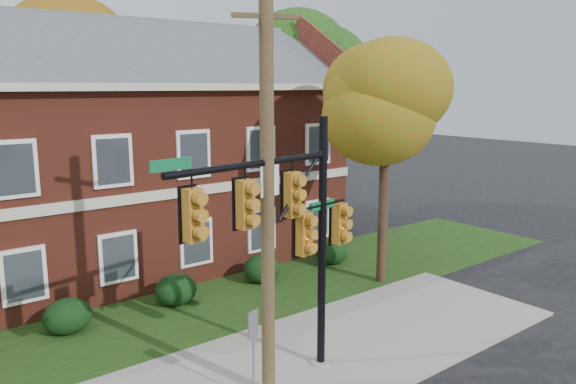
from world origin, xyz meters
TOP-DOWN VIEW (x-y plane):
  - ground at (0.00, 0.00)m, footprint 120.00×120.00m
  - sidewalk at (0.00, 1.00)m, footprint 14.00×5.00m
  - grass_strip at (0.00, 6.00)m, footprint 30.00×6.00m
  - apartment_building at (-2.00, 11.95)m, footprint 18.80×8.80m
  - hedge_left at (-5.50, 6.70)m, footprint 1.40×1.26m
  - hedge_center at (-2.00, 6.70)m, footprint 1.40×1.26m
  - hedge_right at (1.50, 6.70)m, footprint 1.40×1.26m
  - hedge_far_right at (5.00, 6.70)m, footprint 1.40×1.26m
  - tree_near_right at (5.22, 3.87)m, footprint 4.50×4.25m
  - tree_right_rear at (9.31, 12.81)m, footprint 6.30×5.95m
  - tree_far_rear at (-0.66, 19.79)m, footprint 6.84×6.46m
  - traffic_signal at (-2.14, 0.43)m, footprint 5.72×1.06m
  - utility_pole at (-2.89, 0.32)m, footprint 1.37×0.66m
  - sign_post at (-3.35, 0.26)m, footprint 0.32×0.13m

SIDE VIEW (x-z plane):
  - ground at x=0.00m, z-range 0.00..0.00m
  - grass_strip at x=0.00m, z-range 0.00..0.04m
  - sidewalk at x=0.00m, z-range 0.00..0.08m
  - hedge_left at x=-5.50m, z-range 0.00..1.05m
  - hedge_center at x=-2.00m, z-range 0.00..1.05m
  - hedge_right at x=1.50m, z-range 0.00..1.05m
  - hedge_far_right at x=5.00m, z-range 0.00..1.05m
  - sign_post at x=-3.35m, z-range 0.40..2.64m
  - traffic_signal at x=-2.14m, z-range 0.78..7.22m
  - utility_pole at x=-2.89m, z-range 0.07..9.36m
  - apartment_building at x=-2.00m, z-range 0.12..9.86m
  - tree_near_right at x=5.22m, z-range 2.38..10.96m
  - tree_right_rear at x=9.31m, z-range 2.81..13.43m
  - tree_far_rear at x=-0.66m, z-range 3.08..14.60m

